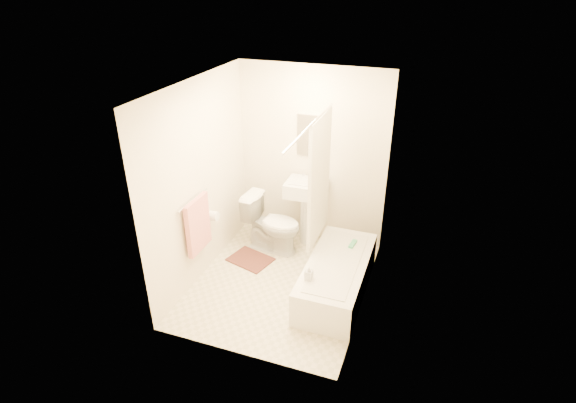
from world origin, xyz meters
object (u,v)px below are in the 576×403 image
(bathtub, at_px, (337,277))
(bath_mat, at_px, (250,259))
(sink, at_px, (306,210))
(toilet, at_px, (273,224))
(soap_bottle, at_px, (309,273))

(bathtub, xyz_separation_m, bath_mat, (-1.22, 0.25, -0.20))
(sink, xyz_separation_m, bathtub, (0.67, -0.91, -0.30))
(toilet, xyz_separation_m, bath_mat, (-0.18, -0.36, -0.37))
(toilet, xyz_separation_m, bathtub, (1.04, -0.62, -0.17))
(soap_bottle, bearing_deg, bath_mat, 146.02)
(bath_mat, bearing_deg, toilet, 63.81)
(toilet, bearing_deg, soap_bottle, -136.70)
(bathtub, distance_m, soap_bottle, 0.56)
(sink, height_order, bathtub, sink)
(toilet, height_order, soap_bottle, toilet)
(sink, height_order, bath_mat, sink)
(toilet, height_order, sink, sink)
(toilet, bearing_deg, sink, -47.47)
(sink, relative_size, bath_mat, 1.92)
(sink, bearing_deg, bath_mat, -131.90)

